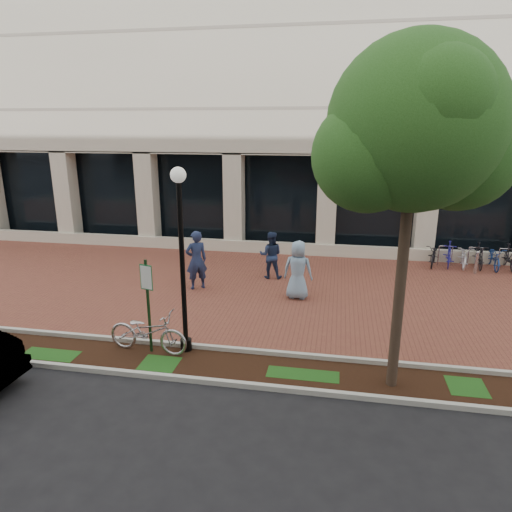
% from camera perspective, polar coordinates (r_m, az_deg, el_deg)
% --- Properties ---
extents(ground, '(120.00, 120.00, 0.00)m').
position_cam_1_polar(ground, '(15.52, 0.51, -4.14)').
color(ground, black).
rests_on(ground, ground).
extents(brick_plaza, '(40.00, 9.00, 0.01)m').
position_cam_1_polar(brick_plaza, '(15.52, 0.51, -4.12)').
color(brick_plaza, brown).
rests_on(brick_plaza, ground).
extents(planting_strip, '(40.00, 1.50, 0.01)m').
position_cam_1_polar(planting_strip, '(10.85, -4.37, -13.60)').
color(planting_strip, black).
rests_on(planting_strip, ground).
extents(curb_plaza_side, '(40.00, 0.12, 0.12)m').
position_cam_1_polar(curb_plaza_side, '(11.46, -3.42, -11.54)').
color(curb_plaza_side, '#B9B9AF').
rests_on(curb_plaza_side, ground).
extents(curb_street_side, '(40.00, 0.12, 0.12)m').
position_cam_1_polar(curb_street_side, '(10.20, -5.48, -15.37)').
color(curb_street_side, '#B9B9AF').
rests_on(curb_street_side, ground).
extents(near_office_building, '(40.00, 12.12, 16.00)m').
position_cam_1_polar(near_office_building, '(25.37, 5.11, 26.70)').
color(near_office_building, beige).
rests_on(near_office_building, ground).
extents(parking_sign, '(0.34, 0.07, 2.36)m').
position_cam_1_polar(parking_sign, '(11.12, -13.42, -4.68)').
color(parking_sign, '#153B1A').
rests_on(parking_sign, ground).
extents(lamppost, '(0.36, 0.36, 4.48)m').
position_cam_1_polar(lamppost, '(10.72, -9.26, 0.50)').
color(lamppost, black).
rests_on(lamppost, ground).
extents(street_tree, '(3.88, 3.24, 7.01)m').
position_cam_1_polar(street_tree, '(9.16, 19.47, 13.99)').
color(street_tree, '#4C382B').
rests_on(street_tree, ground).
extents(locked_bicycle, '(2.09, 0.90, 1.07)m').
position_cam_1_polar(locked_bicycle, '(11.52, -13.37, -9.19)').
color(locked_bicycle, '#B6B5BA').
rests_on(locked_bicycle, ground).
extents(pedestrian_left, '(0.88, 0.81, 2.01)m').
position_cam_1_polar(pedestrian_left, '(15.38, -7.46, -0.51)').
color(pedestrian_left, navy).
rests_on(pedestrian_left, ground).
extents(pedestrian_mid, '(0.87, 0.70, 1.72)m').
position_cam_1_polar(pedestrian_mid, '(16.39, 1.85, 0.12)').
color(pedestrian_mid, '#1F2D4E').
rests_on(pedestrian_mid, ground).
extents(pedestrian_right, '(0.97, 0.68, 1.90)m').
position_cam_1_polar(pedestrian_right, '(14.48, 5.25, -1.75)').
color(pedestrian_right, '#82A5C2').
rests_on(pedestrian_right, ground).
extents(bollard, '(0.12, 0.12, 0.90)m').
position_cam_1_polar(bollard, '(18.77, 25.84, -0.71)').
color(bollard, '#B3B3B8').
rests_on(bollard, ground).
extents(bike_rack_cluster, '(4.12, 1.74, 0.96)m').
position_cam_1_polar(bike_rack_cluster, '(19.68, 26.08, -0.04)').
color(bike_rack_cluster, black).
rests_on(bike_rack_cluster, ground).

